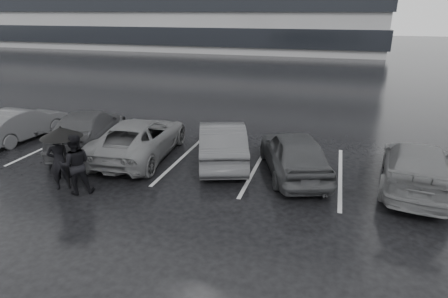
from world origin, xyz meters
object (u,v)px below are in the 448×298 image
(car_west_d, at_px, (22,123))
(pedestrian_right, at_px, (76,164))
(car_west_b, at_px, (140,138))
(pedestrian_left, at_px, (59,162))
(car_main, at_px, (294,153))
(car_east, at_px, (417,166))
(car_west_a, at_px, (222,142))
(car_west_c, at_px, (88,129))

(car_west_d, xyz_separation_m, pedestrian_right, (5.39, -3.62, 0.25))
(car_west_b, xyz_separation_m, pedestrian_left, (-0.96, -3.10, 0.17))
(car_main, distance_m, pedestrian_right, 6.73)
(car_west_d, distance_m, pedestrian_right, 6.50)
(pedestrian_left, relative_size, pedestrian_right, 0.96)
(car_main, bearing_deg, car_east, 161.09)
(car_main, distance_m, car_west_a, 2.59)
(car_west_d, height_order, pedestrian_right, pedestrian_right)
(car_main, distance_m, car_west_c, 8.00)
(car_west_a, bearing_deg, car_west_c, -18.02)
(car_west_c, xyz_separation_m, car_east, (11.66, -0.25, -0.05))
(car_west_a, distance_m, car_west_b, 3.07)
(pedestrian_left, bearing_deg, car_west_c, -102.69)
(car_east, relative_size, pedestrian_right, 2.63)
(pedestrian_left, bearing_deg, car_main, 169.60)
(car_west_a, bearing_deg, pedestrian_left, 21.95)
(car_west_a, relative_size, pedestrian_left, 2.56)
(car_west_c, bearing_deg, pedestrian_left, 94.86)
(car_west_c, distance_m, car_west_d, 3.30)
(car_west_c, bearing_deg, car_main, 159.86)
(car_west_c, distance_m, pedestrian_left, 3.68)
(car_west_b, distance_m, car_east, 9.27)
(pedestrian_right, bearing_deg, pedestrian_left, -43.43)
(car_west_c, xyz_separation_m, car_west_d, (-3.30, 0.13, -0.08))
(car_west_b, bearing_deg, car_west_d, -9.26)
(car_west_d, height_order, pedestrian_left, pedestrian_left)
(car_main, bearing_deg, pedestrian_right, 8.91)
(car_west_a, xyz_separation_m, car_west_b, (-3.05, -0.37, -0.03))
(car_main, height_order, car_west_b, car_main)
(car_main, xyz_separation_m, pedestrian_left, (-6.57, -3.09, 0.13))
(car_west_b, xyz_separation_m, pedestrian_right, (-0.31, -3.21, 0.20))
(car_west_a, distance_m, pedestrian_right, 4.91)
(car_west_d, relative_size, pedestrian_right, 2.19)
(car_east, xyz_separation_m, pedestrian_right, (-9.58, -3.24, 0.21))
(car_west_a, relative_size, car_west_c, 0.88)
(car_west_a, bearing_deg, car_east, 157.97)
(car_west_b, bearing_deg, car_west_a, -178.21)
(car_main, distance_m, car_east, 3.66)
(car_west_d, relative_size, pedestrian_left, 2.28)
(car_west_d, height_order, car_east, car_east)
(car_main, relative_size, car_west_b, 0.85)
(car_east, bearing_deg, car_west_d, 6.29)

